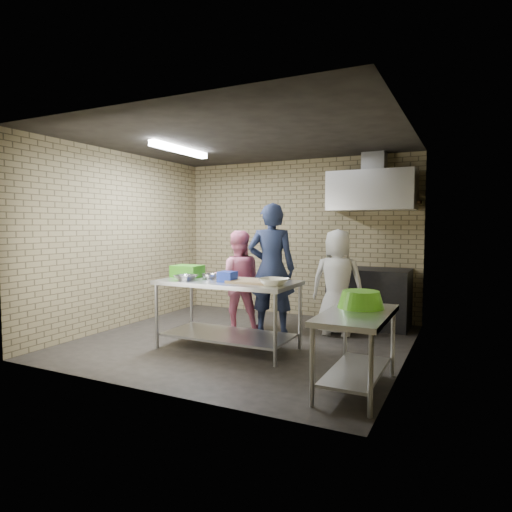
{
  "coord_description": "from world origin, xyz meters",
  "views": [
    {
      "loc": [
        2.76,
        -5.2,
        1.57
      ],
      "look_at": [
        0.1,
        0.2,
        1.15
      ],
      "focal_mm": 30.87,
      "sensor_mm": 36.0,
      "label": 1
    }
  ],
  "objects": [
    {
      "name": "side_counter",
      "position": [
        1.8,
        -1.1,
        0.38
      ],
      "size": [
        0.6,
        1.2,
        0.75
      ],
      "primitive_type": "cube",
      "color": "silver",
      "rests_on": "floor"
    },
    {
      "name": "blue_tub",
      "position": [
        0.06,
        -0.51,
        0.94
      ],
      "size": [
        0.19,
        0.19,
        0.13
      ],
      "primitive_type": "cube",
      "color": "#1A37C7",
      "rests_on": "prep_table"
    },
    {
      "name": "prep_table",
      "position": [
        0.01,
        -0.41,
        0.44
      ],
      "size": [
        1.75,
        0.87,
        0.87
      ],
      "primitive_type": "cube",
      "color": "silver",
      "rests_on": "floor"
    },
    {
      "name": "green_basin",
      "position": [
        1.78,
        -0.85,
        0.83
      ],
      "size": [
        0.46,
        0.46,
        0.17
      ],
      "primitive_type": null,
      "color": "#59C626",
      "rests_on": "side_counter"
    },
    {
      "name": "back_wall",
      "position": [
        0.0,
        2.0,
        1.35
      ],
      "size": [
        4.2,
        0.06,
        2.7
      ],
      "primitive_type": "cube",
      "color": "#8F8059",
      "rests_on": "ground"
    },
    {
      "name": "bottle_red",
      "position": [
        1.4,
        1.89,
        2.03
      ],
      "size": [
        0.07,
        0.07,
        0.18
      ],
      "primitive_type": "cylinder",
      "color": "#B22619",
      "rests_on": "wall_shelf"
    },
    {
      "name": "stove",
      "position": [
        1.35,
        1.65,
        0.45
      ],
      "size": [
        1.2,
        0.7,
        0.9
      ],
      "primitive_type": "cube",
      "color": "black",
      "rests_on": "floor"
    },
    {
      "name": "green_crate",
      "position": [
        -0.69,
        -0.29,
        0.95
      ],
      "size": [
        0.39,
        0.29,
        0.16
      ],
      "primitive_type": "cube",
      "color": "green",
      "rests_on": "prep_table"
    },
    {
      "name": "woman_pink",
      "position": [
        -0.39,
        0.56,
        0.75
      ],
      "size": [
        0.9,
        0.83,
        1.49
      ],
      "primitive_type": "imported",
      "rotation": [
        0.0,
        0.0,
        3.61
      ],
      "color": "pink",
      "rests_on": "floor"
    },
    {
      "name": "right_wall",
      "position": [
        2.1,
        0.0,
        1.35
      ],
      "size": [
        0.06,
        4.0,
        2.7
      ],
      "primitive_type": "cube",
      "color": "#8F8059",
      "rests_on": "ground"
    },
    {
      "name": "range_hood",
      "position": [
        1.35,
        1.7,
        2.1
      ],
      "size": [
        1.3,
        0.6,
        0.6
      ],
      "primitive_type": "cube",
      "color": "silver",
      "rests_on": "back_wall"
    },
    {
      "name": "mixing_bowl_b",
      "position": [
        -0.29,
        -0.36,
        0.91
      ],
      "size": [
        0.22,
        0.22,
        0.07
      ],
      "primitive_type": "imported",
      "rotation": [
        0.0,
        0.0,
        -0.06
      ],
      "color": "silver",
      "rests_on": "prep_table"
    },
    {
      "name": "ceiling",
      "position": [
        0.0,
        0.0,
        2.7
      ],
      "size": [
        4.2,
        4.2,
        0.0
      ],
      "primitive_type": "plane",
      "rotation": [
        3.14,
        0.0,
        0.0
      ],
      "color": "black",
      "rests_on": "ground"
    },
    {
      "name": "fluorescent_fixture",
      "position": [
        -1.0,
        0.0,
        2.64
      ],
      "size": [
        0.1,
        1.25,
        0.08
      ],
      "primitive_type": "cube",
      "color": "white",
      "rests_on": "ceiling"
    },
    {
      "name": "cutting_board",
      "position": [
        0.36,
        -0.43,
        0.89
      ],
      "size": [
        0.53,
        0.41,
        0.03
      ],
      "primitive_type": "cube",
      "color": "tan",
      "rests_on": "prep_table"
    },
    {
      "name": "mixing_bowl_a",
      "position": [
        -0.49,
        -0.61,
        0.91
      ],
      "size": [
        0.29,
        0.29,
        0.07
      ],
      "primitive_type": "imported",
      "rotation": [
        0.0,
        0.0,
        -0.06
      ],
      "color": "#ADB0B4",
      "rests_on": "prep_table"
    },
    {
      "name": "hood_duct",
      "position": [
        1.35,
        1.85,
        2.55
      ],
      "size": [
        0.35,
        0.3,
        0.3
      ],
      "primitive_type": "cube",
      "color": "#A5A8AD",
      "rests_on": "back_wall"
    },
    {
      "name": "ceramic_bowl",
      "position": [
        0.71,
        -0.56,
        0.92
      ],
      "size": [
        0.36,
        0.36,
        0.08
      ],
      "primitive_type": "imported",
      "rotation": [
        0.0,
        0.0,
        -0.06
      ],
      "color": "beige",
      "rests_on": "prep_table"
    },
    {
      "name": "left_wall",
      "position": [
        -2.1,
        0.0,
        1.35
      ],
      "size": [
        0.06,
        4.0,
        2.7
      ],
      "primitive_type": "cube",
      "color": "#8F8059",
      "rests_on": "ground"
    },
    {
      "name": "man_navy",
      "position": [
        0.16,
        0.59,
        0.94
      ],
      "size": [
        0.8,
        0.65,
        1.89
      ],
      "primitive_type": "imported",
      "rotation": [
        0.0,
        0.0,
        3.47
      ],
      "color": "#141A33",
      "rests_on": "floor"
    },
    {
      "name": "floor",
      "position": [
        0.0,
        0.0,
        0.0
      ],
      "size": [
        4.2,
        4.2,
        0.0
      ],
      "primitive_type": "plane",
      "color": "black",
      "rests_on": "ground"
    },
    {
      "name": "wall_shelf",
      "position": [
        1.65,
        1.89,
        1.92
      ],
      "size": [
        0.8,
        0.2,
        0.04
      ],
      "primitive_type": "cube",
      "color": "#3F2B19",
      "rests_on": "back_wall"
    },
    {
      "name": "front_wall",
      "position": [
        0.0,
        -2.0,
        1.35
      ],
      "size": [
        4.2,
        0.06,
        2.7
      ],
      "primitive_type": "cube",
      "color": "#8F8059",
      "rests_on": "ground"
    },
    {
      "name": "woman_white",
      "position": [
        1.05,
        0.92,
        0.76
      ],
      "size": [
        0.8,
        0.58,
        1.52
      ],
      "primitive_type": "imported",
      "rotation": [
        0.0,
        0.0,
        3.28
      ],
      "color": "silver",
      "rests_on": "floor"
    }
  ]
}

